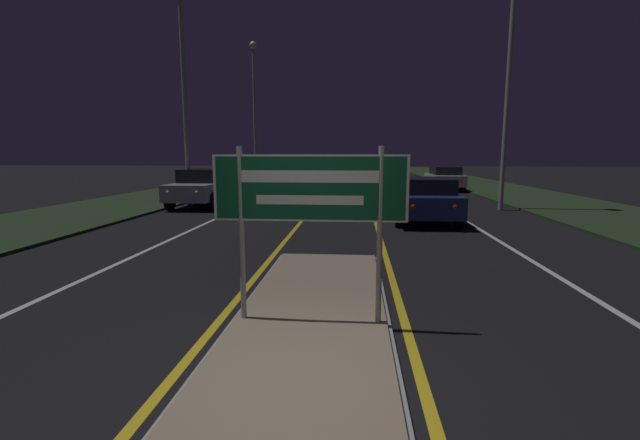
# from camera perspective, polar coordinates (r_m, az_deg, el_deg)

# --- Properties ---
(ground_plane) EXTENTS (160.00, 160.00, 0.00)m
(ground_plane) POSITION_cam_1_polar(r_m,az_deg,el_deg) (4.27, -3.64, -21.87)
(ground_plane) COLOR black
(median_island) EXTENTS (2.05, 7.32, 0.10)m
(median_island) POSITION_cam_1_polar(r_m,az_deg,el_deg) (5.59, -1.32, -13.68)
(median_island) COLOR #999993
(median_island) RESTS_ON ground_plane
(verge_left) EXTENTS (5.00, 100.00, 0.08)m
(verge_left) POSITION_cam_1_polar(r_m,az_deg,el_deg) (25.77, -18.22, 3.53)
(verge_left) COLOR #23381E
(verge_left) RESTS_ON ground_plane
(verge_right) EXTENTS (5.00, 100.00, 0.08)m
(verge_right) POSITION_cam_1_polar(r_m,az_deg,el_deg) (25.36, 25.47, 3.04)
(verge_right) COLOR #23381E
(verge_right) RESTS_ON ground_plane
(centre_line_yellow_left) EXTENTS (0.12, 70.00, 0.01)m
(centre_line_yellow_left) POSITION_cam_1_polar(r_m,az_deg,el_deg) (28.77, 1.25, 4.38)
(centre_line_yellow_left) COLOR gold
(centre_line_yellow_left) RESTS_ON ground_plane
(centre_line_yellow_right) EXTENTS (0.12, 70.00, 0.01)m
(centre_line_yellow_right) POSITION_cam_1_polar(r_m,az_deg,el_deg) (28.72, 6.12, 4.33)
(centre_line_yellow_right) COLOR gold
(centre_line_yellow_right) RESTS_ON ground_plane
(lane_line_white_left) EXTENTS (0.12, 70.00, 0.01)m
(lane_line_white_left) POSITION_cam_1_polar(r_m,az_deg,el_deg) (29.11, -4.63, 4.41)
(lane_line_white_left) COLOR silver
(lane_line_white_left) RESTS_ON ground_plane
(lane_line_white_right) EXTENTS (0.12, 70.00, 0.01)m
(lane_line_white_right) POSITION_cam_1_polar(r_m,az_deg,el_deg) (28.95, 12.05, 4.22)
(lane_line_white_right) COLOR silver
(lane_line_white_right) RESTS_ON ground_plane
(edge_line_white_left) EXTENTS (0.10, 70.00, 0.01)m
(edge_line_white_left) POSITION_cam_1_polar(r_m,az_deg,el_deg) (29.75, -10.36, 4.38)
(edge_line_white_left) COLOR silver
(edge_line_white_left) RESTS_ON ground_plane
(edge_line_white_right) EXTENTS (0.10, 70.00, 0.01)m
(edge_line_white_right) POSITION_cam_1_polar(r_m,az_deg,el_deg) (29.47, 17.86, 4.07)
(edge_line_white_right) COLOR silver
(edge_line_white_right) RESTS_ON ground_plane
(highway_sign) EXTENTS (2.37, 0.07, 2.17)m
(highway_sign) POSITION_cam_1_polar(r_m,az_deg,el_deg) (5.19, -1.39, 3.15)
(highway_sign) COLOR #9E9E99
(highway_sign) RESTS_ON median_island
(streetlight_left_near) EXTENTS (0.54, 0.54, 8.62)m
(streetlight_left_near) POSITION_cam_1_polar(r_m,az_deg,el_deg) (18.63, -17.80, 19.16)
(streetlight_left_near) COLOR #9E9E99
(streetlight_left_near) RESTS_ON ground_plane
(streetlight_left_far) EXTENTS (0.48, 0.48, 9.43)m
(streetlight_left_far) POSITION_cam_1_polar(r_m,az_deg,el_deg) (29.60, -8.75, 15.60)
(streetlight_left_far) COLOR #9E9E99
(streetlight_left_far) RESTS_ON ground_plane
(streetlight_right_near) EXTENTS (0.58, 0.58, 10.08)m
(streetlight_right_near) POSITION_cam_1_polar(r_m,az_deg,el_deg) (18.79, 24.18, 21.93)
(streetlight_right_near) COLOR #9E9E99
(streetlight_right_near) RESTS_ON ground_plane
(car_receding_0) EXTENTS (2.01, 4.05, 1.43)m
(car_receding_0) POSITION_cam_1_polar(r_m,az_deg,el_deg) (14.34, 13.61, 2.78)
(car_receding_0) COLOR navy
(car_receding_0) RESTS_ON ground_plane
(car_receding_1) EXTENTS (1.88, 4.50, 1.45)m
(car_receding_1) POSITION_cam_1_polar(r_m,az_deg,el_deg) (27.50, 16.22, 5.43)
(car_receding_1) COLOR silver
(car_receding_1) RESTS_ON ground_plane
(car_approaching_0) EXTENTS (1.95, 4.35, 1.56)m
(car_approaching_0) POSITION_cam_1_polar(r_m,az_deg,el_deg) (18.90, -15.35, 4.31)
(car_approaching_0) COLOR #B7B7BC
(car_approaching_0) RESTS_ON ground_plane
(car_approaching_1) EXTENTS (1.88, 4.51, 1.43)m
(car_approaching_1) POSITION_cam_1_polar(r_m,az_deg,el_deg) (30.02, -1.43, 5.99)
(car_approaching_1) COLOR navy
(car_approaching_1) RESTS_ON ground_plane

